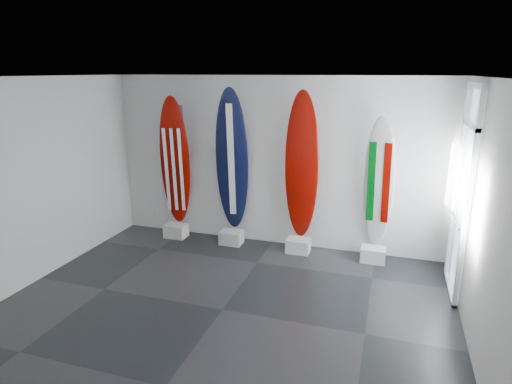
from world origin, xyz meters
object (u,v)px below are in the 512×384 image
(surfboard_navy, at_px, (232,161))
(surfboard_swiss, at_px, (302,167))
(surfboard_usa, at_px, (175,162))
(surfboard_italy, at_px, (379,183))

(surfboard_navy, bearing_deg, surfboard_swiss, -7.75)
(surfboard_usa, bearing_deg, surfboard_swiss, -13.16)
(surfboard_swiss, relative_size, surfboard_italy, 1.16)
(surfboard_navy, relative_size, surfboard_swiss, 1.02)
(surfboard_italy, bearing_deg, surfboard_navy, -169.93)
(surfboard_usa, xyz_separation_m, surfboard_swiss, (2.38, 0.00, 0.07))
(surfboard_swiss, bearing_deg, surfboard_navy, -179.21)
(surfboard_usa, bearing_deg, surfboard_italy, -13.16)
(surfboard_italy, bearing_deg, surfboard_usa, -169.93)
(surfboard_navy, xyz_separation_m, surfboard_swiss, (1.25, 0.00, -0.01))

